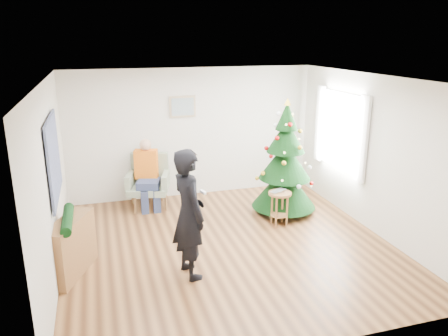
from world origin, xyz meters
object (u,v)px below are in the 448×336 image
object	(u,v)px
christmas_tree	(285,162)
stool	(279,208)
armchair	(149,188)
standing_man	(189,214)
console	(71,247)

from	to	relation	value
christmas_tree	stool	distance (m)	0.90
christmas_tree	armchair	xyz separation A→B (m)	(-2.38, 1.01, -0.59)
stool	standing_man	distance (m)	2.28
stool	console	size ratio (longest dim) A/B	0.60
standing_man	console	bearing A→B (deg)	61.49
armchair	standing_man	distance (m)	2.79
stool	console	xyz separation A→B (m)	(-3.42, -0.72, 0.09)
armchair	standing_man	size ratio (longest dim) A/B	0.56
christmas_tree	stool	size ratio (longest dim) A/B	3.57
christmas_tree	armchair	distance (m)	2.65
christmas_tree	armchair	size ratio (longest dim) A/B	2.12
standing_man	console	xyz separation A→B (m)	(-1.56, 0.47, -0.50)
christmas_tree	console	size ratio (longest dim) A/B	2.14
stool	standing_man	xyz separation A→B (m)	(-1.85, -1.19, 0.59)
stool	armchair	size ratio (longest dim) A/B	0.59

